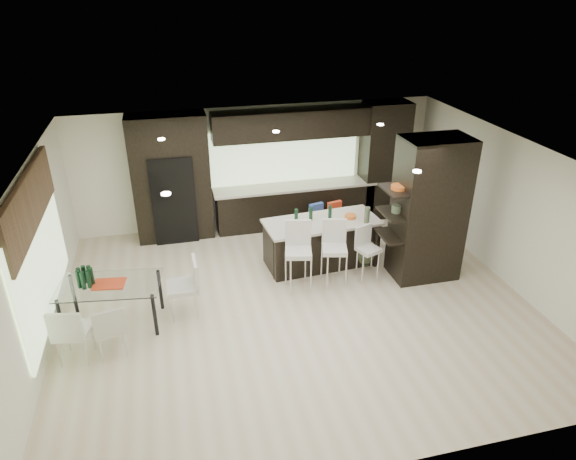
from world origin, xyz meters
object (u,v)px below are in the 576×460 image
object	(u,v)px
kitchen_island	(321,242)
stool_mid	(334,260)
chair_far	(74,334)
stool_right	(368,259)
floor_vase	(365,236)
chair_end	(183,291)
dining_table	(113,304)
bench	(330,229)
chair_near	(110,331)
stool_left	(298,264)

from	to	relation	value
kitchen_island	stool_mid	world-z (taller)	stool_mid
stool_mid	chair_far	world-z (taller)	stool_mid
stool_right	floor_vase	xyz separation A→B (m)	(0.14, 0.50, 0.20)
chair_far	chair_end	xyz separation A→B (m)	(1.63, 0.77, 0.02)
stool_mid	dining_table	xyz separation A→B (m)	(-3.88, -0.32, -0.12)
stool_mid	stool_right	distance (m)	0.69
stool_mid	stool_right	world-z (taller)	stool_mid
kitchen_island	bench	world-z (taller)	kitchen_island
floor_vase	stool_mid	bearing A→B (deg)	-146.75
stool_mid	stool_right	xyz separation A→B (m)	(0.68, 0.04, -0.08)
floor_vase	chair_far	bearing A→B (deg)	-162.61
stool_mid	bench	size ratio (longest dim) A/B	0.83
chair_far	chair_end	bearing A→B (deg)	36.44
dining_table	chair_end	xyz separation A→B (m)	(1.13, 0.00, 0.09)
kitchen_island	floor_vase	bearing A→B (deg)	-22.35
stool_right	dining_table	xyz separation A→B (m)	(-4.56, -0.36, -0.04)
floor_vase	dining_table	distance (m)	4.79
floor_vase	chair_far	world-z (taller)	floor_vase
chair_near	floor_vase	bearing A→B (deg)	7.31
stool_left	dining_table	size ratio (longest dim) A/B	0.66
stool_left	dining_table	bearing A→B (deg)	-161.52
chair_far	stool_mid	bearing A→B (deg)	25.07
stool_right	chair_near	world-z (taller)	stool_right
stool_left	bench	world-z (taller)	stool_left
stool_mid	bench	distance (m)	1.87
stool_mid	bench	world-z (taller)	stool_mid
stool_left	floor_vase	distance (m)	1.60
stool_left	chair_end	bearing A→B (deg)	-158.54
kitchen_island	stool_right	distance (m)	1.02
kitchen_island	chair_near	size ratio (longest dim) A/B	2.69
stool_left	chair_end	distance (m)	2.10
stool_mid	chair_end	bearing A→B (deg)	-159.05
stool_left	bench	size ratio (longest dim) A/B	0.87
bench	floor_vase	xyz separation A→B (m)	(0.31, -1.24, 0.39)
chair_near	chair_far	world-z (taller)	chair_far
stool_right	chair_end	size ratio (longest dim) A/B	0.90
dining_table	stool_right	bearing A→B (deg)	12.40
bench	floor_vase	size ratio (longest dim) A/B	0.97
stool_right	chair_far	xyz separation A→B (m)	(-5.06, -1.13, 0.03)
stool_right	stool_mid	bearing A→B (deg)	163.32
dining_table	chair_far	xyz separation A→B (m)	(-0.50, -0.77, 0.07)
kitchen_island	stool_right	world-z (taller)	kitchen_island
kitchen_island	dining_table	distance (m)	4.04
dining_table	chair_near	distance (m)	0.75
chair_far	chair_end	distance (m)	1.80
floor_vase	chair_far	distance (m)	5.45
bench	dining_table	distance (m)	4.87
chair_near	chair_end	size ratio (longest dim) A/B	0.87
stool_left	bench	xyz separation A→B (m)	(1.19, 1.79, -0.29)
stool_left	chair_far	world-z (taller)	stool_left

